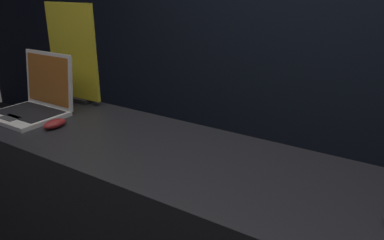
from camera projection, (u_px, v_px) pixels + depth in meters
name	position (u px, v px, depth m)	size (l,w,h in m)	color
laptop_front	(35.00, 101.00, 1.86)	(0.35, 0.31, 0.30)	silver
mouse_front	(55.00, 124.00, 1.69)	(0.06, 0.12, 0.04)	maroon
promo_stand_front	(73.00, 56.00, 2.00)	(0.35, 0.07, 0.53)	black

